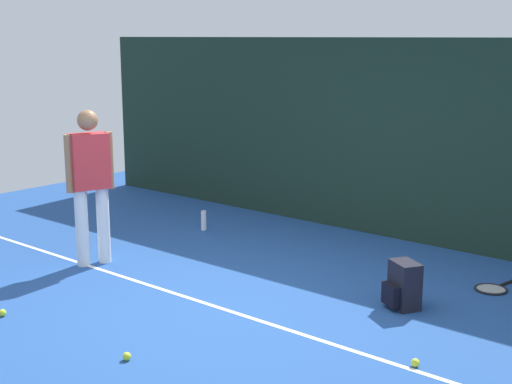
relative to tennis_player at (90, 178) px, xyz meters
name	(u,v)px	position (x,y,z in m)	size (l,w,h in m)	color
ground_plane	(229,302)	(1.93, 0.08, -0.97)	(12.00, 12.00, 0.00)	#234C93
back_fence	(392,139)	(1.93, 3.08, 0.26)	(10.00, 0.10, 2.45)	#192D23
court_line	(217,307)	(1.93, -0.09, -0.96)	(9.00, 0.05, 0.00)	white
tennis_player	(90,178)	(0.00, 0.00, 0.00)	(0.34, 0.50, 1.70)	white
tennis_racket	(493,288)	(3.72, 2.01, -0.95)	(0.38, 0.63, 0.03)	black
backpack	(403,286)	(3.26, 1.00, -0.76)	(0.37, 0.37, 0.44)	black
tennis_ball_near_player	(127,356)	(2.16, -1.37, -0.93)	(0.07, 0.07, 0.07)	#CCE033
tennis_ball_by_fence	(2,313)	(0.61, -1.49, -0.93)	(0.07, 0.07, 0.07)	#CCE033
tennis_ball_mid_court	(415,363)	(3.94, -0.03, -0.93)	(0.07, 0.07, 0.07)	#CCE033
water_bottle	(204,220)	(-0.05, 1.79, -0.84)	(0.07, 0.07, 0.25)	white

